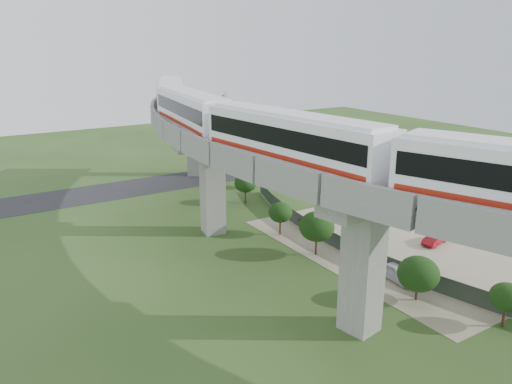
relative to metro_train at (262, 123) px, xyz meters
The scene contains 15 objects.
ground 12.33m from the metro_train, 119.17° to the right, with size 160.00×160.00×0.00m, color #2E491D.
dirt_lot 18.55m from the metro_train, 10.90° to the right, with size 18.00×26.00×0.04m, color gray.
asphalt_road 31.84m from the metro_train, 90.68° to the left, with size 60.00×8.00×0.03m, color #232326.
viaduct 4.82m from the metro_train, 10.19° to the right, with size 19.58×73.98×11.40m.
metro_train is the anchor object (origin of this frame).
fence 14.91m from the metro_train, ahead, with size 3.87×38.73×1.50m.
tree_0 26.56m from the metro_train, 61.57° to the left, with size 2.26×2.26×2.57m.
tree_1 20.49m from the metro_train, 63.36° to the left, with size 2.59×2.59×3.55m.
tree_2 12.80m from the metro_train, 44.12° to the left, with size 2.34×2.34×3.32m.
tree_3 11.14m from the metro_train, ahead, with size 3.12×3.12×4.05m.
tree_4 16.10m from the metro_train, 57.10° to the right, with size 3.04×3.04×3.43m.
tree_5 20.88m from the metro_train, 60.97° to the right, with size 2.19×2.19×3.15m.
car_white 16.00m from the metro_train, 42.73° to the right, with size 1.46×3.64×1.24m, color silver.
car_red 20.85m from the metro_train, 13.86° to the right, with size 1.18×3.37×1.11m, color maroon.
car_dark 16.40m from the metro_train, 29.12° to the left, with size 1.52×3.74×1.09m, color black.
Camera 1 is at (-20.32, -31.44, 18.25)m, focal length 35.00 mm.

